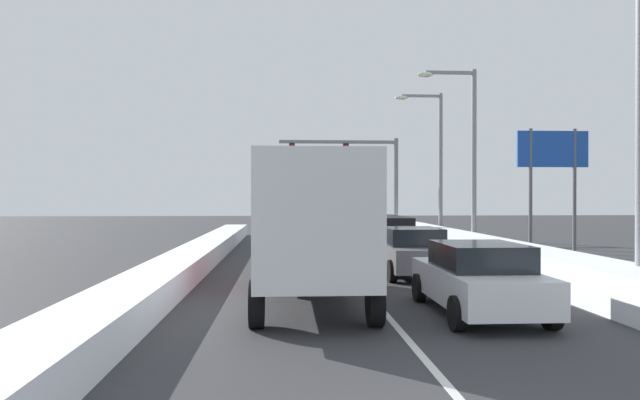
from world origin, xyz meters
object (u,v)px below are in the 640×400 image
Objects in this scene: suv_black_right_lane_third at (380,232)px; suv_charcoal_center_lane_third at (296,228)px; street_lamp_right_far at (434,153)px; sedan_tan_center_lane_second at (302,245)px; traffic_light_gantry at (360,165)px; street_lamp_right_mid at (466,143)px; sedan_gray_right_lane_second at (411,251)px; roadside_sign_right at (553,162)px; box_truck_center_lane_nearest at (311,222)px; street_lamp_right_near at (625,93)px; sedan_white_right_lane_nearest at (478,278)px.

suv_black_right_lane_third is 1.00× the size of suv_charcoal_center_lane_third.
street_lamp_right_far reaches higher than suv_black_right_lane_third.
suv_black_right_lane_third is at bearing 46.79° from sedan_tan_center_lane_second.
suv_black_right_lane_third is 9.49m from street_lamp_right_far.
street_lamp_right_mid is at bearing -73.64° from traffic_light_gantry.
sedan_gray_right_lane_second is 6.21m from suv_black_right_lane_third.
street_lamp_right_mid is at bearing 61.07° from sedan_gray_right_lane_second.
roadside_sign_right reaches higher than suv_black_right_lane_third.
traffic_light_gantry is 0.93× the size of street_lamp_right_mid.
suv_black_right_lane_third is at bearing 72.87° from box_truck_center_lane_nearest.
sedan_tan_center_lane_second is (-0.01, 7.41, -1.14)m from box_truck_center_lane_nearest.
street_lamp_right_near reaches higher than box_truck_center_lane_nearest.
street_lamp_right_far is (4.18, 19.96, 4.15)m from sedan_white_right_lane_nearest.
sedan_white_right_lane_nearest is 1.00× the size of sedan_gray_right_lane_second.
suv_charcoal_center_lane_third is 0.61× the size of street_lamp_right_near.
traffic_light_gantry is at bearing 75.60° from sedan_tan_center_lane_second.
roadside_sign_right is (7.82, 0.78, 3.00)m from suv_black_right_lane_third.
street_lamp_right_mid reaches higher than suv_charcoal_center_lane_third.
street_lamp_right_far is (7.65, 18.58, 3.01)m from box_truck_center_lane_nearest.
suv_charcoal_center_lane_third is at bearing 115.33° from street_lamp_right_near.
street_lamp_right_mid is 3.91m from roadside_sign_right.
suv_black_right_lane_third is at bearing -165.04° from street_lamp_right_mid.
traffic_light_gantry is at bearing 65.53° from suv_charcoal_center_lane_third.
street_lamp_right_mid reaches higher than box_truck_center_lane_nearest.
sedan_white_right_lane_nearest is 0.55× the size of street_lamp_right_mid.
roadside_sign_right is (4.23, 12.63, -0.78)m from street_lamp_right_near.
suv_charcoal_center_lane_third is 0.65× the size of traffic_light_gantry.
traffic_light_gantry is 0.94× the size of street_lamp_right_near.
sedan_tan_center_lane_second is 0.55× the size of street_lamp_right_far.
sedan_white_right_lane_nearest and sedan_gray_right_lane_second have the same top height.
suv_black_right_lane_third is at bearing -174.32° from roadside_sign_right.
street_lamp_right_mid reaches higher than street_lamp_right_near.
sedan_tan_center_lane_second is 12.50m from roadside_sign_right.
suv_charcoal_center_lane_third is 0.60× the size of street_lamp_right_far.
sedan_tan_center_lane_second is at bearing 142.94° from sedan_gray_right_lane_second.
traffic_light_gantry reaches higher than suv_black_right_lane_third.
suv_charcoal_center_lane_third is (-0.09, 6.78, 0.25)m from sedan_tan_center_lane_second.
street_lamp_right_near is at bearing -64.67° from suv_charcoal_center_lane_third.
sedan_tan_center_lane_second is at bearing -147.64° from street_lamp_right_mid.
suv_charcoal_center_lane_third is (-3.57, 15.57, 0.25)m from sedan_white_right_lane_nearest.
suv_charcoal_center_lane_third is 0.89× the size of roadside_sign_right.
traffic_light_gantry reaches higher than sedan_gray_right_lane_second.
sedan_gray_right_lane_second is 9.98m from suv_charcoal_center_lane_third.
sedan_gray_right_lane_second is 0.63× the size of box_truck_center_lane_nearest.
sedan_tan_center_lane_second is 14.16m from street_lamp_right_far.
street_lamp_right_mid is at bearing 58.52° from box_truck_center_lane_nearest.
sedan_white_right_lane_nearest is at bearing -170.83° from street_lamp_right_near.
sedan_tan_center_lane_second is 0.60× the size of traffic_light_gantry.
box_truck_center_lane_nearest is at bearing -107.13° from suv_black_right_lane_third.
suv_black_right_lane_third is 0.65× the size of traffic_light_gantry.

